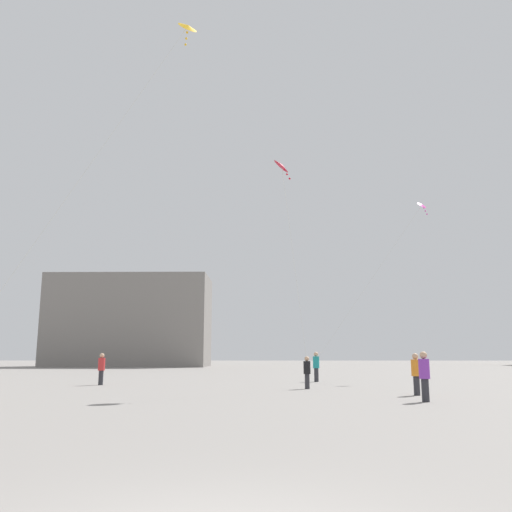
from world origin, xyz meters
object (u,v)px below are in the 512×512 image
person_in_orange (416,372)px  person_in_red (101,368)px  kite_crimson_diamond (282,168)px  person_in_teal (316,365)px  kite_amber_diamond (184,33)px  kite_magenta_diamond (419,210)px  person_in_purple (424,374)px  building_left_hall (131,321)px  person_in_black (307,371)px

person_in_orange → person_in_red: size_ratio=0.99×
kite_crimson_diamond → person_in_teal: bearing=75.3°
kite_amber_diamond → kite_magenta_diamond: (14.46, 15.52, -3.74)m
kite_amber_diamond → person_in_purple: bearing=-6.8°
person_in_red → kite_magenta_diamond: bearing=67.8°
person_in_teal → building_left_hall: (-22.66, 42.66, 5.44)m
kite_amber_diamond → building_left_hall: size_ratio=0.66×
person_in_purple → person_in_red: 18.26m
person_in_black → kite_magenta_diamond: kite_magenta_diamond is taller
kite_magenta_diamond → building_left_hall: 50.71m
person_in_red → kite_crimson_diamond: kite_crimson_diamond is taller
person_in_orange → kite_amber_diamond: 17.67m
person_in_teal → kite_magenta_diamond: 13.45m
person_in_red → kite_magenta_diamond: size_ratio=0.16×
person_in_purple → person_in_teal: bearing=-16.6°
person_in_black → person_in_orange: (4.24, -4.13, 0.08)m
person_in_purple → person_in_orange: bearing=-37.1°
building_left_hall → person_in_red: bearing=-77.6°
person_in_red → kite_crimson_diamond: bearing=23.6°
person_in_orange → person_in_purple: bearing=93.1°
person_in_red → kite_crimson_diamond: size_ratio=0.18×
person_in_orange → building_left_hall: size_ratio=0.08×
person_in_purple → person_in_orange: (0.56, 3.08, -0.03)m
kite_magenta_diamond → kite_crimson_diamond: size_ratio=1.12×
kite_amber_diamond → kite_crimson_diamond: (4.40, 4.18, -4.71)m
person_in_purple → person_in_black: 8.10m
kite_crimson_diamond → building_left_hall: 55.62m
person_in_black → kite_crimson_diamond: bearing=158.4°
person_in_red → person_in_teal: bearing=67.6°
person_in_purple → person_in_black: person_in_purple is taller
person_in_orange → person_in_red: bearing=-12.0°
person_in_orange → building_left_hall: bearing=-51.0°
person_in_teal → kite_crimson_diamond: 13.44m
person_in_black → kite_crimson_diamond: kite_crimson_diamond is taller
person_in_purple → person_in_teal: size_ratio=0.97×
kite_magenta_diamond → kite_crimson_diamond: (-10.07, -11.34, -0.97)m
person_in_red → kite_magenta_diamond: 23.67m
kite_magenta_diamond → building_left_hall: building_left_hall is taller
person_in_purple → person_in_orange: size_ratio=1.03×
person_in_red → kite_amber_diamond: size_ratio=0.12×
kite_amber_diamond → kite_magenta_diamond: 21.54m
person_in_red → kite_magenta_diamond: (20.14, 6.18, 10.79)m
person_in_purple → kite_amber_diamond: bearing=56.3°
person_in_purple → kite_amber_diamond: (-9.28, 1.11, 14.51)m
person_in_orange → kite_amber_diamond: bearing=24.7°
person_in_orange → kite_magenta_diamond: (4.62, 13.55, 10.80)m
kite_crimson_diamond → building_left_hall: size_ratio=0.44×
kite_amber_diamond → kite_crimson_diamond: bearing=43.6°
person_in_teal → kite_crimson_diamond: bearing=151.2°
person_in_teal → person_in_orange: bearing=-178.6°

